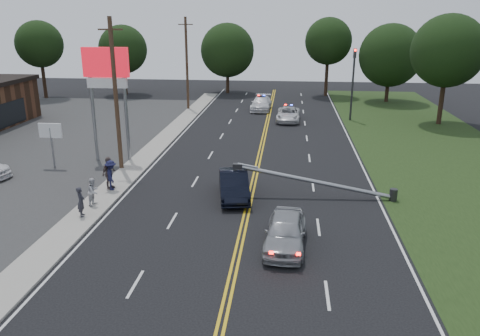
# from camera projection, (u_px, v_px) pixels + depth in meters

# --- Properties ---
(ground) EXTENTS (120.00, 120.00, 0.00)m
(ground) POSITION_uv_depth(u_px,v_px,m) (235.00, 263.00, 19.76)
(ground) COLOR black
(ground) RESTS_ON ground
(sidewalk) EXTENTS (1.80, 70.00, 0.12)m
(sidewalk) POSITION_uv_depth(u_px,v_px,m) (123.00, 178.00, 30.03)
(sidewalk) COLOR gray
(sidewalk) RESTS_ON ground
(grass_verge) EXTENTS (12.00, 80.00, 0.01)m
(grass_verge) POSITION_uv_depth(u_px,v_px,m) (479.00, 192.00, 27.89)
(grass_verge) COLOR black
(grass_verge) RESTS_ON ground
(centerline_yellow) EXTENTS (0.36, 80.00, 0.00)m
(centerline_yellow) POSITION_uv_depth(u_px,v_px,m) (253.00, 184.00, 29.22)
(centerline_yellow) COLOR gold
(centerline_yellow) RESTS_ON ground
(pylon_sign) EXTENTS (3.20, 0.35, 8.00)m
(pylon_sign) POSITION_uv_depth(u_px,v_px,m) (107.00, 77.00, 32.20)
(pylon_sign) COLOR gray
(pylon_sign) RESTS_ON ground
(small_sign) EXTENTS (1.60, 0.14, 3.10)m
(small_sign) POSITION_uv_depth(u_px,v_px,m) (51.00, 134.00, 31.78)
(small_sign) COLOR gray
(small_sign) RESTS_ON ground
(traffic_signal) EXTENTS (0.28, 0.41, 7.05)m
(traffic_signal) POSITION_uv_depth(u_px,v_px,m) (353.00, 78.00, 46.04)
(traffic_signal) COLOR #2D2D30
(traffic_signal) RESTS_ON ground
(fallen_streetlight) EXTENTS (9.36, 0.44, 1.91)m
(fallen_streetlight) POSITION_uv_depth(u_px,v_px,m) (324.00, 183.00, 26.64)
(fallen_streetlight) COLOR #2D2D30
(fallen_streetlight) RESTS_ON ground
(utility_pole_mid) EXTENTS (1.60, 0.28, 10.00)m
(utility_pole_mid) POSITION_uv_depth(u_px,v_px,m) (116.00, 95.00, 30.46)
(utility_pole_mid) COLOR #382619
(utility_pole_mid) RESTS_ON ground
(utility_pole_far) EXTENTS (1.60, 0.28, 10.00)m
(utility_pole_far) POSITION_uv_depth(u_px,v_px,m) (187.00, 64.00, 51.28)
(utility_pole_far) COLOR #382619
(utility_pole_far) RESTS_ON ground
(tree_4) EXTENTS (5.78, 5.78, 9.63)m
(tree_4) POSITION_uv_depth(u_px,v_px,m) (39.00, 44.00, 58.38)
(tree_4) COLOR black
(tree_4) RESTS_ON ground
(tree_5) EXTENTS (6.29, 6.29, 9.07)m
(tree_5) POSITION_uv_depth(u_px,v_px,m) (123.00, 49.00, 61.34)
(tree_5) COLOR black
(tree_5) RESTS_ON ground
(tree_6) EXTENTS (7.15, 7.15, 9.28)m
(tree_6) POSITION_uv_depth(u_px,v_px,m) (227.00, 50.00, 62.69)
(tree_6) COLOR black
(tree_6) RESTS_ON ground
(tree_7) EXTENTS (5.98, 5.98, 10.00)m
(tree_7) POSITION_uv_depth(u_px,v_px,m) (328.00, 41.00, 59.98)
(tree_7) COLOR black
(tree_7) RESTS_ON ground
(tree_8) EXTENTS (7.47, 7.47, 9.32)m
(tree_8) POSITION_uv_depth(u_px,v_px,m) (390.00, 55.00, 56.03)
(tree_8) COLOR black
(tree_8) RESTS_ON ground
(tree_9) EXTENTS (6.76, 6.76, 10.33)m
(tree_9) POSITION_uv_depth(u_px,v_px,m) (448.00, 51.00, 43.54)
(tree_9) COLOR black
(tree_9) RESTS_ON ground
(crashed_sedan) EXTENTS (2.38, 4.80, 1.51)m
(crashed_sedan) POSITION_uv_depth(u_px,v_px,m) (234.00, 185.00, 26.84)
(crashed_sedan) COLOR black
(crashed_sedan) RESTS_ON ground
(waiting_sedan) EXTENTS (2.05, 4.53, 1.51)m
(waiting_sedan) POSITION_uv_depth(u_px,v_px,m) (285.00, 231.00, 20.98)
(waiting_sedan) COLOR #9EA1A6
(waiting_sedan) RESTS_ON ground
(emergency_a) EXTENTS (2.39, 4.93, 1.35)m
(emergency_a) POSITION_uv_depth(u_px,v_px,m) (288.00, 114.00, 46.70)
(emergency_a) COLOR silver
(emergency_a) RESTS_ON ground
(emergency_b) EXTENTS (2.31, 5.24, 1.50)m
(emergency_b) POSITION_uv_depth(u_px,v_px,m) (261.00, 103.00, 52.27)
(emergency_b) COLOR silver
(emergency_b) RESTS_ON ground
(bystander_a) EXTENTS (0.54, 0.66, 1.58)m
(bystander_a) POSITION_uv_depth(u_px,v_px,m) (81.00, 202.00, 23.96)
(bystander_a) COLOR #292831
(bystander_a) RESTS_ON sidewalk
(bystander_b) EXTENTS (0.69, 0.83, 1.54)m
(bystander_b) POSITION_uv_depth(u_px,v_px,m) (93.00, 191.00, 25.42)
(bystander_b) COLOR #B2B2B7
(bystander_b) RESTS_ON sidewalk
(bystander_c) EXTENTS (1.10, 1.34, 1.81)m
(bystander_c) POSITION_uv_depth(u_px,v_px,m) (111.00, 175.00, 27.64)
(bystander_c) COLOR #161738
(bystander_c) RESTS_ON sidewalk
(bystander_d) EXTENTS (0.72, 1.23, 1.97)m
(bystander_d) POSITION_uv_depth(u_px,v_px,m) (109.00, 173.00, 27.78)
(bystander_d) COLOR #554644
(bystander_d) RESTS_ON sidewalk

